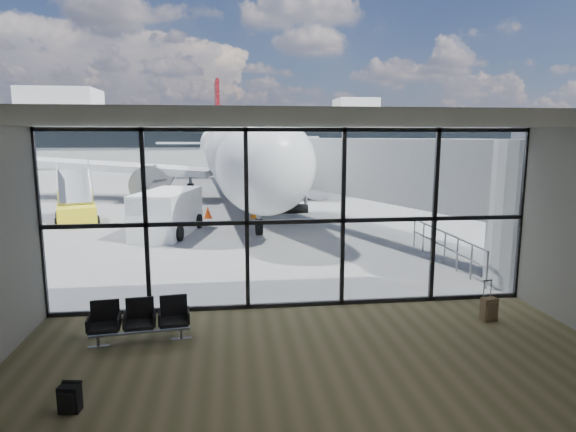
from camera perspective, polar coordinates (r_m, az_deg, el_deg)
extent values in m
plane|color=slate|center=(51.80, -5.29, 4.62)|extent=(220.00, 220.00, 0.00)
cube|color=brown|center=(8.86, 4.64, -19.45)|extent=(12.00, 8.00, 0.01)
cube|color=silver|center=(7.77, 5.09, 11.01)|extent=(12.00, 8.00, 0.02)
cube|color=#B1B1AC|center=(4.44, 16.13, -18.18)|extent=(12.00, 0.02, 4.50)
cube|color=white|center=(11.88, 0.88, -0.43)|extent=(12.00, 0.04, 4.50)
cube|color=black|center=(12.44, 0.85, -10.41)|extent=(12.00, 0.12, 0.10)
cube|color=black|center=(11.89, 0.88, -0.66)|extent=(12.00, 0.12, 0.10)
cube|color=black|center=(11.71, 0.91, 10.19)|extent=(12.00, 0.12, 0.10)
cube|color=black|center=(12.56, -27.37, -0.96)|extent=(0.10, 0.12, 4.50)
cube|color=black|center=(11.93, -16.50, -0.77)|extent=(0.10, 0.12, 4.50)
cube|color=black|center=(11.78, -4.91, -0.55)|extent=(0.10, 0.12, 4.50)
cube|color=black|center=(12.11, 6.51, -0.30)|extent=(0.10, 0.12, 4.50)
cube|color=black|center=(12.88, 16.95, -0.07)|extent=(0.10, 0.12, 4.50)
cube|color=black|center=(14.03, 25.94, 0.13)|extent=(0.10, 0.12, 4.50)
cylinder|color=#A2A5A7|center=(15.53, 27.63, 0.26)|extent=(2.80, 2.80, 4.20)
cube|color=#A2A5A7|center=(20.59, 10.43, 5.69)|extent=(7.45, 14.81, 2.40)
cube|color=#A2A5A7|center=(26.86, 0.46, 6.67)|extent=(2.60, 2.20, 2.60)
cylinder|color=gray|center=(26.95, -1.23, 2.19)|extent=(0.20, 0.20, 1.80)
cylinder|color=gray|center=(27.16, 2.13, 2.25)|extent=(0.20, 0.20, 1.80)
cylinder|color=black|center=(27.13, 0.45, 0.86)|extent=(1.80, 0.56, 0.56)
cylinder|color=gray|center=(14.82, 22.49, -5.90)|extent=(0.06, 0.06, 1.10)
cylinder|color=gray|center=(15.58, 20.87, -5.07)|extent=(0.06, 0.06, 1.10)
cylinder|color=gray|center=(16.36, 19.40, -4.32)|extent=(0.06, 0.06, 1.10)
cylinder|color=gray|center=(17.15, 18.07, -3.63)|extent=(0.06, 0.06, 1.10)
cylinder|color=gray|center=(17.94, 16.86, -3.00)|extent=(0.06, 0.06, 1.10)
cylinder|color=gray|center=(18.75, 15.75, -2.43)|extent=(0.06, 0.06, 1.10)
cylinder|color=gray|center=(19.56, 14.73, -1.90)|extent=(0.06, 0.06, 1.10)
cylinder|color=gray|center=(17.04, 18.16, -1.89)|extent=(0.06, 5.40, 0.06)
cylinder|color=gray|center=(17.14, 18.08, -3.47)|extent=(0.06, 5.40, 0.06)
cube|color=beige|center=(73.61, -5.91, 9.13)|extent=(80.00, 12.00, 8.00)
cube|color=black|center=(67.52, -5.79, 9.11)|extent=(80.00, 0.20, 2.40)
cube|color=beige|center=(77.39, -25.29, 12.39)|extent=(10.00, 8.00, 3.00)
cube|color=beige|center=(76.31, 8.02, 12.85)|extent=(6.00, 6.00, 2.00)
cylinder|color=#382619|center=(89.32, -27.86, 6.67)|extent=(0.50, 0.50, 3.42)
sphere|color=black|center=(89.30, -28.07, 9.35)|extent=(6.27, 6.27, 6.27)
cylinder|color=#382619|center=(87.41, -24.14, 6.66)|extent=(0.50, 0.50, 2.70)
sphere|color=black|center=(87.36, -24.29, 8.82)|extent=(4.95, 4.95, 4.95)
cylinder|color=#382619|center=(85.85, -20.29, 6.99)|extent=(0.50, 0.50, 3.06)
sphere|color=black|center=(85.82, -20.43, 9.48)|extent=(5.61, 5.61, 5.61)
cylinder|color=#382619|center=(84.70, -16.31, 7.29)|extent=(0.50, 0.50, 3.42)
sphere|color=black|center=(84.67, -16.45, 10.11)|extent=(6.27, 6.27, 6.27)
cube|color=gray|center=(10.79, -17.11, -13.05)|extent=(2.04, 0.30, 0.04)
cube|color=black|center=(10.80, -20.94, -12.23)|extent=(0.63, 0.60, 0.07)
cube|color=black|center=(10.96, -20.84, -10.55)|extent=(0.58, 0.13, 0.51)
cube|color=black|center=(10.73, -17.16, -12.17)|extent=(0.63, 0.60, 0.07)
cube|color=black|center=(10.89, -17.14, -10.49)|extent=(0.58, 0.13, 0.51)
cube|color=black|center=(10.70, -13.34, -12.06)|extent=(0.63, 0.60, 0.07)
cube|color=black|center=(10.86, -13.40, -10.37)|extent=(0.58, 0.13, 0.51)
cylinder|color=gray|center=(10.93, -21.59, -13.67)|extent=(0.06, 0.06, 0.23)
cylinder|color=gray|center=(10.81, -12.52, -13.48)|extent=(0.06, 0.06, 0.23)
cube|color=black|center=(8.75, -24.45, -19.13)|extent=(0.35, 0.25, 0.44)
cube|color=black|center=(8.66, -24.82, -19.48)|extent=(0.27, 0.10, 0.30)
cylinder|color=black|center=(8.73, -24.24, -17.57)|extent=(0.31, 0.13, 0.08)
cube|color=brown|center=(12.41, 22.72, -10.13)|extent=(0.39, 0.27, 0.53)
cube|color=brown|center=(12.32, 23.07, -10.29)|extent=(0.30, 0.09, 0.39)
cylinder|color=gray|center=(12.28, 22.20, -8.08)|extent=(0.02, 0.02, 0.44)
cylinder|color=gray|center=(12.40, 22.91, -7.96)|extent=(0.02, 0.02, 0.44)
cube|color=black|center=(12.28, 22.62, -7.06)|extent=(0.24, 0.07, 0.02)
cylinder|color=black|center=(12.50, 22.00, -11.17)|extent=(0.04, 0.06, 0.06)
cylinder|color=black|center=(12.62, 22.70, -11.02)|extent=(0.04, 0.06, 0.06)
cylinder|color=white|center=(34.51, -6.63, 7.51)|extent=(6.18, 32.00, 3.92)
sphere|color=white|center=(18.72, -2.66, 6.03)|extent=(3.92, 3.92, 3.92)
cone|color=white|center=(53.01, -8.28, 8.46)|extent=(4.37, 6.62, 3.92)
cube|color=black|center=(19.32, -2.95, 7.70)|extent=(2.42, 1.44, 0.53)
cube|color=white|center=(36.04, -21.24, 5.58)|extent=(16.30, 7.32, 1.26)
cylinder|color=black|center=(33.57, -15.86, 3.81)|extent=(2.48, 3.75, 2.23)
cube|color=white|center=(52.41, -12.00, 8.46)|extent=(6.04, 2.69, 0.19)
cube|color=white|center=(37.40, 7.24, 6.26)|extent=(16.09, 9.32, 1.26)
cylinder|color=black|center=(34.47, 2.77, 4.30)|extent=(2.48, 3.75, 2.23)
cube|color=white|center=(52.77, -4.53, 8.64)|extent=(6.13, 3.45, 0.19)
cube|color=#600D13|center=(53.07, -8.37, 12.24)|extent=(0.61, 4.04, 6.36)
cylinder|color=gray|center=(21.08, -3.47, -0.27)|extent=(0.21, 0.21, 1.48)
cylinder|color=black|center=(21.15, -3.46, -1.26)|extent=(0.32, 0.76, 0.74)
cylinder|color=black|center=(35.12, -11.46, 3.00)|extent=(0.55, 1.05, 1.02)
cylinder|color=black|center=(35.58, -1.84, 3.26)|extent=(0.55, 1.05, 1.02)
cube|color=white|center=(21.93, -14.09, 0.42)|extent=(2.85, 4.74, 1.93)
cube|color=black|center=(20.33, -15.68, 1.17)|extent=(2.04, 1.53, 0.67)
cylinder|color=black|center=(21.06, -17.80, -1.84)|extent=(0.38, 0.71, 0.67)
cylinder|color=black|center=(20.38, -12.82, -1.99)|extent=(0.38, 0.71, 0.67)
cylinder|color=black|center=(23.69, -15.07, -0.50)|extent=(0.38, 0.71, 0.67)
cylinder|color=black|center=(23.09, -10.58, -0.59)|extent=(0.38, 0.71, 0.67)
cube|color=black|center=(29.62, -15.48, 1.81)|extent=(1.78, 3.11, 0.98)
cube|color=black|center=(30.66, -14.92, 3.46)|extent=(1.51, 2.59, 1.01)
cylinder|color=black|center=(28.94, -17.30, 0.96)|extent=(0.26, 0.51, 0.49)
cylinder|color=black|center=(28.54, -14.68, 0.97)|extent=(0.26, 0.51, 0.49)
cylinder|color=black|center=(30.79, -16.16, 1.50)|extent=(0.26, 0.51, 0.49)
cylinder|color=black|center=(30.41, -13.69, 1.51)|extent=(0.26, 0.51, 0.49)
cube|color=yellow|center=(26.26, -23.76, 0.31)|extent=(2.60, 3.46, 0.88)
cube|color=gray|center=(26.98, -23.97, 3.23)|extent=(2.22, 2.84, 1.62)
cylinder|color=black|center=(25.22, -25.66, -0.75)|extent=(0.36, 0.53, 0.48)
cylinder|color=black|center=(25.24, -21.68, -0.48)|extent=(0.36, 0.53, 0.48)
cylinder|color=black|center=(27.39, -25.60, -0.01)|extent=(0.36, 0.53, 0.48)
cylinder|color=black|center=(27.41, -21.94, 0.24)|extent=(0.36, 0.53, 0.48)
cube|color=#FF4B0D|center=(25.88, -9.47, -0.21)|extent=(0.45, 0.45, 0.03)
cone|color=#FF4B0D|center=(25.83, -9.49, 0.45)|extent=(0.43, 0.43, 0.64)
cube|color=orange|center=(25.65, -3.97, -0.19)|extent=(0.47, 0.47, 0.03)
cone|color=orange|center=(25.59, -3.98, 0.52)|extent=(0.45, 0.45, 0.67)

